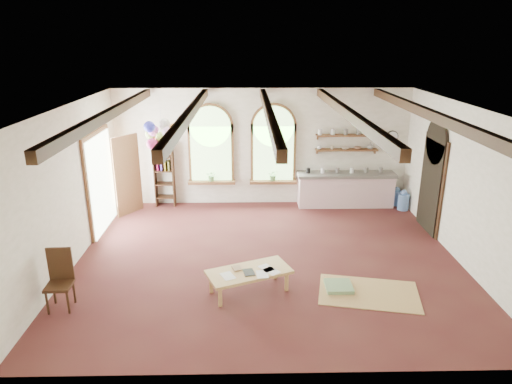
{
  "coord_description": "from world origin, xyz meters",
  "views": [
    {
      "loc": [
        -0.42,
        -8.72,
        4.47
      ],
      "look_at": [
        -0.23,
        0.6,
        1.29
      ],
      "focal_mm": 32.0,
      "sensor_mm": 36.0,
      "label": 1
    }
  ],
  "objects_px": {
    "coffee_table": "(249,273)",
    "side_chair": "(61,292)",
    "kitchen_counter": "(345,189)",
    "balloon_cluster": "(162,134)"
  },
  "relations": [
    {
      "from": "kitchen_counter",
      "to": "side_chair",
      "type": "distance_m",
      "value": 7.76
    },
    {
      "from": "kitchen_counter",
      "to": "balloon_cluster",
      "type": "distance_m",
      "value": 5.25
    },
    {
      "from": "side_chair",
      "to": "balloon_cluster",
      "type": "relative_size",
      "value": 0.92
    },
    {
      "from": "kitchen_counter",
      "to": "balloon_cluster",
      "type": "relative_size",
      "value": 2.31
    },
    {
      "from": "kitchen_counter",
      "to": "coffee_table",
      "type": "xyz_separation_m",
      "value": [
        -2.7,
        -4.51,
        -0.1
      ]
    },
    {
      "from": "balloon_cluster",
      "to": "side_chair",
      "type": "bearing_deg",
      "value": -109.23
    },
    {
      "from": "coffee_table",
      "to": "side_chair",
      "type": "bearing_deg",
      "value": -171.94
    },
    {
      "from": "coffee_table",
      "to": "balloon_cluster",
      "type": "relative_size",
      "value": 1.43
    },
    {
      "from": "side_chair",
      "to": "balloon_cluster",
      "type": "bearing_deg",
      "value": 70.77
    },
    {
      "from": "kitchen_counter",
      "to": "coffee_table",
      "type": "distance_m",
      "value": 5.26
    }
  ]
}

